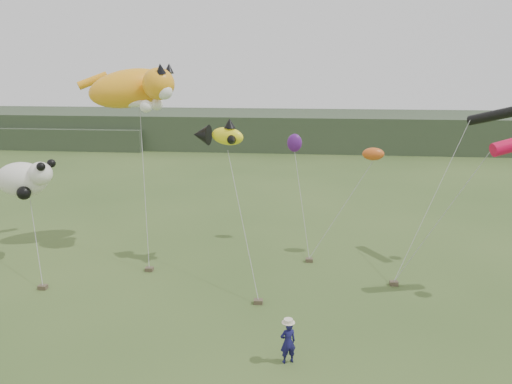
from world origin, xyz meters
TOP-DOWN VIEW (x-y plane):
  - ground at (0.00, 0.00)m, footprint 120.00×120.00m
  - headland at (-3.11, 44.69)m, footprint 90.00×13.00m
  - festival_attendant at (0.79, -1.17)m, footprint 0.66×0.56m
  - sandbag_anchors at (-2.07, 5.09)m, footprint 16.20×5.13m
  - cat_kite at (-7.71, 9.69)m, footprint 5.82×4.04m
  - fish_kite at (-3.05, 7.60)m, footprint 2.70×1.79m
  - panda_kite at (-12.73, 6.78)m, footprint 3.08×1.99m
  - misc_kites at (2.66, 10.18)m, footprint 5.02×2.38m

SIDE VIEW (x-z plane):
  - ground at x=0.00m, z-range 0.00..0.00m
  - sandbag_anchors at x=-2.07m, z-range 0.00..0.19m
  - festival_attendant at x=0.79m, z-range 0.00..1.53m
  - headland at x=-3.11m, z-range -0.08..3.92m
  - panda_kite at x=-12.73m, z-range 3.31..5.22m
  - misc_kites at x=2.66m, z-range 4.98..6.03m
  - fish_kite at x=-3.05m, z-range 5.82..7.18m
  - cat_kite at x=-7.71m, z-range 7.29..9.94m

